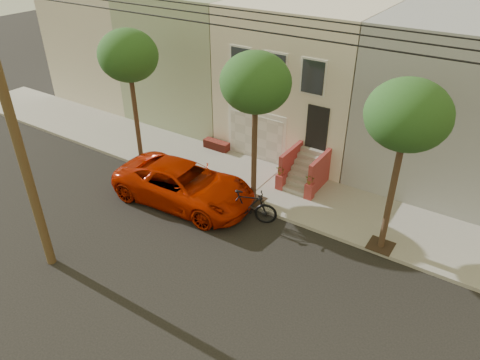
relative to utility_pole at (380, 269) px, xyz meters
The scene contains 9 objects.
ground 10.06m from the utility_pole, 158.20° to the left, with size 90.00×90.00×0.00m, color black.
sidewalk 12.78m from the utility_pole, 133.10° to the left, with size 40.00×3.70×0.15m, color gray.
house_row 16.53m from the utility_pole, 119.07° to the left, with size 33.10×11.70×7.00m.
tree_left 15.25m from the utility_pole, 152.26° to the left, with size 2.70×2.57×6.30m.
tree_mid 9.97m from the utility_pole, 134.59° to the left, with size 2.70×2.57×6.30m.
tree_right 7.26m from the utility_pole, 101.93° to the left, with size 2.70×2.57×6.30m.
utility_pole is the anchor object (origin of this frame).
pickup_truck 11.85m from the utility_pole, 149.45° to the left, with size 2.81×6.10×1.70m, color #AF1A00.
motorcycle 9.84m from the utility_pole, 137.91° to the left, with size 0.66×2.34×1.41m, color black.
Camera 1 is at (9.20, -9.58, 10.66)m, focal length 33.38 mm.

